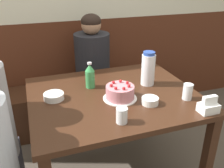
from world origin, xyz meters
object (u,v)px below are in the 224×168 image
Objects in this scene: soju_bottle at (90,76)px; bench_seat at (87,104)px; person_pale_blue_shirt at (93,79)px; bowl_soup_white at (150,101)px; bowl_rice_small at (54,96)px; glass_tumbler_short at (188,92)px; glass_water_tall at (122,115)px; birthday_cake at (120,92)px; water_pitcher at (148,69)px; napkin_holder at (209,106)px.

bench_seat is at bearing 79.96° from soju_bottle.
bench_seat is 1.64× the size of person_pale_blue_shirt.
person_pale_blue_shirt is at bearing 97.27° from bowl_soup_white.
bowl_rice_small is (-0.56, 0.26, -0.00)m from bowl_soup_white.
bowl_soup_white is at bearing 175.25° from glass_tumbler_short.
person_pale_blue_shirt is at bearing 56.89° from bowl_rice_small.
glass_water_tall is at bearing -84.47° from soju_bottle.
bowl_rice_small is 0.86m from glass_tumbler_short.
person_pale_blue_shirt is (0.03, 0.80, -0.24)m from birthday_cake.
bench_seat is 1.30m from glass_water_tall.
glass_water_tall is 1.10m from person_pale_blue_shirt.
soju_bottle reaches higher than birthday_cake.
person_pale_blue_shirt is at bearing 109.63° from water_pitcher.
napkin_holder is 1.22m from person_pale_blue_shirt.
glass_water_tall is (-0.07, -1.17, 0.56)m from bench_seat.
bowl_soup_white is 0.96m from person_pale_blue_shirt.
soju_bottle is at bearing 145.16° from glass_tumbler_short.
person_pale_blue_shirt reaches higher than bowl_rice_small.
bench_seat is at bearing 111.81° from glass_tumbler_short.
napkin_holder is at bearing -37.40° from birthday_cake.
bowl_soup_white is at bearing -113.33° from water_pitcher.
birthday_cake is at bearing -88.96° from bench_seat.
bowl_rice_small is (-0.40, 0.13, -0.02)m from birthday_cake.
water_pitcher reaches higher than glass_tumbler_short.
bench_seat is 8.62× the size of birthday_cake.
glass_tumbler_short is 0.09× the size of person_pale_blue_shirt.
glass_tumbler_short is at bearing -64.71° from water_pitcher.
napkin_holder is 0.85× the size of bowl_rice_small.
glass_water_tall is (-0.36, -0.40, -0.08)m from water_pitcher.
bench_seat is 0.34m from person_pale_blue_shirt.
bowl_soup_white is at bearing -39.71° from birthday_cake.
birthday_cake is 0.27m from soju_bottle.
person_pale_blue_shirt reaches higher than water_pitcher.
bowl_rice_small is 0.50m from glass_water_tall.
water_pitcher is at bearing 19.63° from person_pale_blue_shirt.
napkin_holder is 0.18m from glass_tumbler_short.
birthday_cake is 0.89× the size of water_pitcher.
water_pitcher is 2.22× the size of napkin_holder.
bowl_rice_small is (-0.83, 0.46, -0.02)m from napkin_holder.
bowl_rice_small is 1.24× the size of glass_tumbler_short.
bowl_soup_white is 1.01× the size of glass_tumbler_short.
bench_seat is 1.18m from bowl_soup_white.
bowl_rice_small reaches higher than bench_seat.
bowl_soup_white is at bearing 143.93° from napkin_holder.
person_pale_blue_shirt is at bearing 109.21° from napkin_holder.
person_pale_blue_shirt is (-0.12, 0.93, -0.22)m from bowl_soup_white.
birthday_cake is at bearing -18.16° from bowl_rice_small.
soju_bottle is 0.49m from glass_water_tall.
bowl_soup_white is at bearing 29.05° from glass_water_tall.
bowl_rice_small is (-0.27, -0.10, -0.07)m from soju_bottle.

